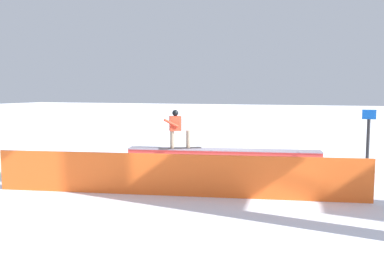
# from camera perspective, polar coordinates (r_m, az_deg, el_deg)

# --- Properties ---
(ground_plane) EXTENTS (120.00, 120.00, 0.00)m
(ground_plane) POSITION_cam_1_polar(r_m,az_deg,el_deg) (13.57, 4.60, -5.24)
(ground_plane) COLOR white
(grind_box) EXTENTS (6.76, 1.88, 0.49)m
(grind_box) POSITION_cam_1_polar(r_m,az_deg,el_deg) (13.53, 4.61, -4.31)
(grind_box) COLOR #DE3935
(grind_box) RESTS_ON ground_plane
(snowboarder) EXTENTS (1.46, 1.06, 1.38)m
(snowboarder) POSITION_cam_1_polar(r_m,az_deg,el_deg) (13.55, -2.31, 0.04)
(snowboarder) COLOR #2B2627
(snowboarder) RESTS_ON grind_box
(safety_fence) EXTENTS (8.96, 1.86, 1.02)m
(safety_fence) POSITION_cam_1_polar(r_m,az_deg,el_deg) (9.26, -2.51, -7.08)
(safety_fence) COLOR orange
(safety_fence) RESTS_ON ground_plane
(trail_marker) EXTENTS (0.40, 0.10, 1.97)m
(trail_marker) POSITION_cam_1_polar(r_m,az_deg,el_deg) (13.05, 24.94, -1.49)
(trail_marker) COLOR #262628
(trail_marker) RESTS_ON ground_plane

